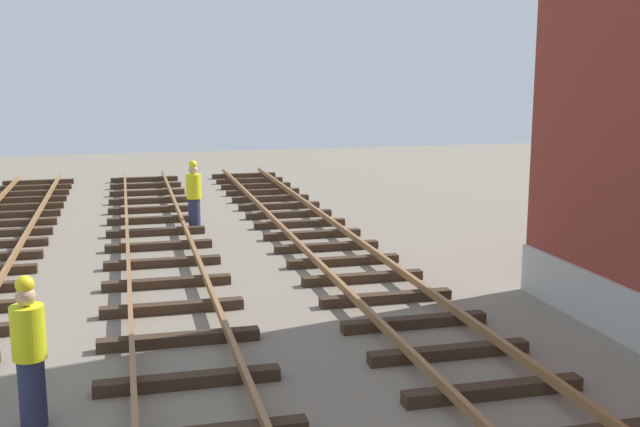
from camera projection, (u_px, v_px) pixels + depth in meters
name	position (u px, v px, depth m)	size (l,w,h in m)	color
track_worker_foreground	(30.00, 352.00, 9.17)	(0.40, 0.40, 1.87)	#262D4C
track_worker_distant	(194.00, 196.00, 20.57)	(0.40, 0.40, 1.87)	#262D4C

